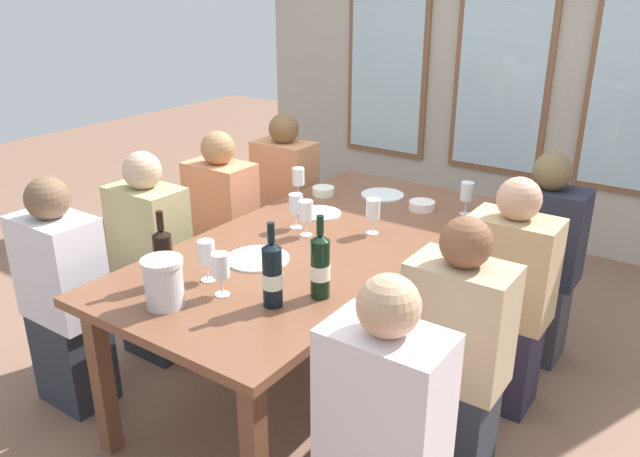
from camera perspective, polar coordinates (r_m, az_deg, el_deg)
ground_plane at (r=3.30m, az=-0.17°, el=-12.94°), size 12.00×12.00×0.00m
back_wall_with_windows at (r=4.88m, az=16.65°, el=15.81°), size 4.21×0.10×2.90m
dining_table at (r=2.97m, az=-0.19°, el=-2.27°), size 1.01×2.12×0.74m
white_plate_0 at (r=3.56m, az=5.71°, el=3.06°), size 0.24×0.24×0.01m
white_plate_1 at (r=2.75m, az=-5.71°, el=-2.74°), size 0.28×0.28×0.01m
white_plate_2 at (r=3.26m, az=-0.04°, el=1.40°), size 0.22×0.22×0.01m
metal_pitcher at (r=2.39m, az=-14.06°, el=-4.78°), size 0.16×0.16×0.19m
wine_bottle_0 at (r=2.37m, az=0.01°, el=-3.42°), size 0.08×0.08×0.33m
wine_bottle_1 at (r=2.55m, az=-14.07°, el=-2.54°), size 0.08×0.08×0.31m
wine_bottle_2 at (r=2.32m, az=-4.37°, el=-4.16°), size 0.08×0.08×0.33m
tasting_bowl_0 at (r=3.55m, az=0.30°, el=3.43°), size 0.12×0.12×0.05m
tasting_bowl_1 at (r=3.37m, az=9.28°, el=2.08°), size 0.14×0.14×0.05m
wine_glass_0 at (r=2.42m, az=-9.04°, el=-3.52°), size 0.07×0.07×0.17m
wine_glass_1 at (r=2.98m, az=4.86°, el=1.71°), size 0.07×0.07×0.17m
wine_glass_2 at (r=2.54m, az=-10.32°, el=-2.31°), size 0.07×0.07×0.17m
wine_glass_3 at (r=2.95m, az=-1.29°, el=1.57°), size 0.07×0.07×0.17m
wine_glass_4 at (r=3.31m, az=13.27°, el=3.25°), size 0.07×0.07×0.17m
wine_glass_5 at (r=3.48m, az=-1.99°, el=4.70°), size 0.07×0.07×0.17m
wine_glass_6 at (r=3.04m, az=-2.23°, el=2.20°), size 0.07×0.07×0.17m
seated_person_0 at (r=3.67m, az=-8.84°, el=-0.18°), size 0.38×0.24×1.11m
seated_person_1 at (r=2.96m, az=16.63°, el=-6.39°), size 0.38×0.24×1.11m
seated_person_2 at (r=4.09m, az=-3.18°, el=2.36°), size 0.38×0.24×1.11m
seated_person_3 at (r=3.40m, az=19.38°, el=-3.03°), size 0.38×0.24×1.11m
seated_person_4 at (r=3.08m, az=-22.24°, el=-6.10°), size 0.38×0.24×1.11m
seated_person_5 at (r=2.08m, az=5.70°, el=-18.96°), size 0.38×0.24×1.11m
seated_person_6 at (r=3.34m, az=-15.06°, el=-2.96°), size 0.38×0.24×1.11m
seated_person_7 at (r=2.49m, az=12.21°, el=-11.68°), size 0.38×0.24×1.11m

